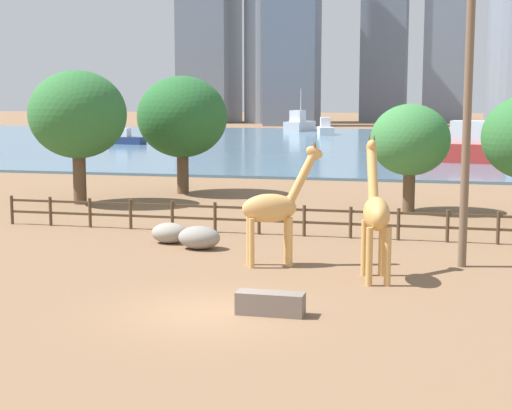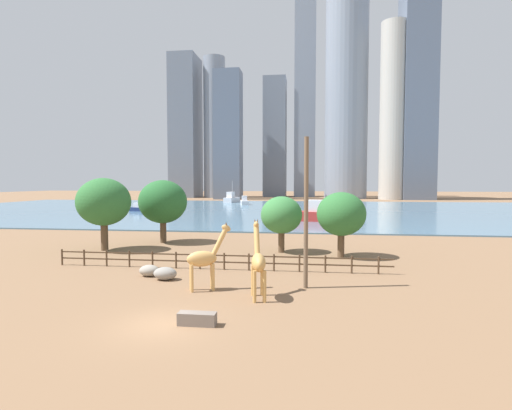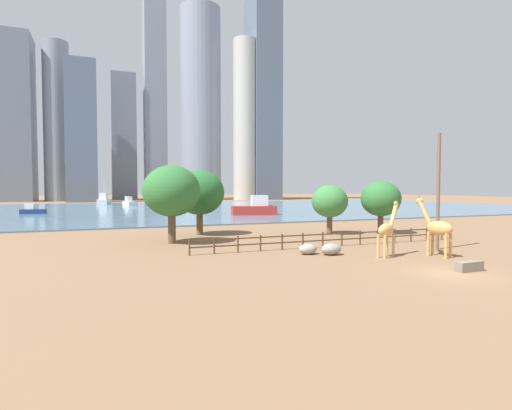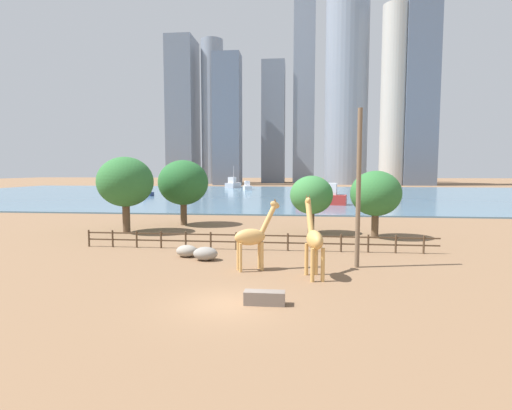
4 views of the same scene
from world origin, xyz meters
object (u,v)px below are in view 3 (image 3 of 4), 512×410
(giraffe_tall, at_px, (387,230))
(tree_left_small, at_px, (200,193))
(utility_pole, at_px, (438,191))
(tree_right_tall, at_px, (330,202))
(giraffe_companion, at_px, (437,228))
(boulder_by_pole, at_px, (331,249))
(tree_center_broad, at_px, (381,199))
(boat_tug, at_px, (255,208))
(tree_left_large, at_px, (172,191))
(boulder_near_fence, at_px, (308,249))
(boat_sailboat, at_px, (32,210))
(boat_barge, at_px, (129,203))
(boat_ferry, at_px, (104,200))
(feeding_trough, at_px, (469,266))

(giraffe_tall, relative_size, tree_left_small, 0.61)
(utility_pole, relative_size, tree_right_tall, 1.78)
(giraffe_companion, height_order, boulder_by_pole, giraffe_companion)
(tree_center_broad, relative_size, boat_tug, 0.69)
(giraffe_tall, xyz_separation_m, tree_left_large, (-13.54, 12.89, 2.77))
(tree_left_small, bearing_deg, boulder_near_fence, -72.98)
(utility_pole, height_order, boat_sailboat, utility_pole)
(boat_tug, xyz_separation_m, boat_barge, (-18.67, 47.04, -0.33))
(tree_right_tall, bearing_deg, tree_left_large, -176.27)
(boulder_near_fence, bearing_deg, tree_center_broad, 32.94)
(boat_sailboat, relative_size, boat_barge, 0.73)
(boulder_near_fence, xyz_separation_m, boat_sailboat, (-26.50, 58.35, 0.44))
(utility_pole, bearing_deg, giraffe_tall, -167.91)
(tree_left_large, distance_m, boat_ferry, 90.79)
(giraffe_companion, xyz_separation_m, feeding_trough, (-2.31, -4.74, -1.83))
(tree_left_large, height_order, tree_right_tall, tree_left_large)
(boulder_by_pole, xyz_separation_m, boat_ferry, (-14.92, 101.29, 0.92))
(boat_ferry, relative_size, boat_barge, 1.33)
(giraffe_companion, xyz_separation_m, tree_left_small, (-13.13, 19.76, 2.41))
(boulder_by_pole, height_order, tree_left_small, tree_left_small)
(boulder_by_pole, distance_m, boat_sailboat, 65.53)
(giraffe_tall, height_order, boulder_near_fence, giraffe_tall)
(giraffe_tall, relative_size, tree_center_broad, 0.72)
(feeding_trough, distance_m, boat_ferry, 111.21)
(boat_tug, bearing_deg, boat_ferry, -57.05)
(boulder_near_fence, distance_m, boat_barge, 87.97)
(tree_center_broad, height_order, tree_left_small, tree_left_small)
(tree_left_small, distance_m, boat_tug, 30.20)
(giraffe_companion, xyz_separation_m, boat_tug, (3.17, 44.98, -0.73))
(boulder_near_fence, bearing_deg, utility_pole, -8.95)
(boulder_near_fence, bearing_deg, tree_left_small, 107.02)
(tree_center_broad, bearing_deg, boat_tug, 94.77)
(tree_left_small, height_order, boat_barge, tree_left_small)
(tree_left_small, height_order, boat_ferry, boat_ferry)
(tree_left_large, xyz_separation_m, boat_ferry, (-4.76, 90.60, -3.40))
(tree_center_broad, height_order, boat_sailboat, tree_center_broad)
(tree_right_tall, height_order, boat_barge, tree_right_tall)
(tree_center_broad, bearing_deg, tree_left_small, 161.81)
(tree_left_small, bearing_deg, tree_left_large, -124.98)
(boulder_near_fence, relative_size, feeding_trough, 0.80)
(tree_left_large, bearing_deg, giraffe_tall, -43.60)
(tree_left_small, bearing_deg, boat_barge, 91.88)
(boulder_by_pole, relative_size, feeding_trough, 0.90)
(boat_ferry, bearing_deg, boat_barge, -142.59)
(tree_center_broad, xyz_separation_m, boat_tug, (-2.63, 31.44, -2.46))
(utility_pole, xyz_separation_m, tree_right_tall, (-2.39, 12.69, -1.20))
(boat_ferry, height_order, boat_tug, boat_ferry)
(utility_pole, bearing_deg, boat_ferry, 103.50)
(feeding_trough, xyz_separation_m, boat_ferry, (-19.51, 109.48, 1.06))
(boulder_by_pole, height_order, tree_left_large, tree_left_large)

